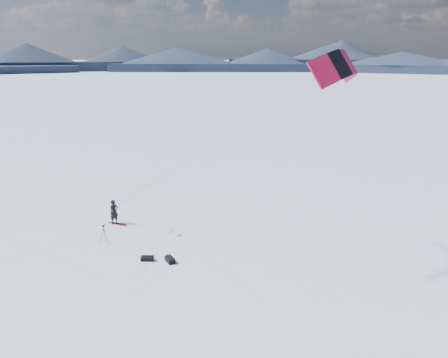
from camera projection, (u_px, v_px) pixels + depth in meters
The scene contains 9 objects.
ground at pixel (114, 246), 28.49m from camera, with size 1800.00×1800.00×0.00m, color white.
horizon_hills at pixel (109, 180), 27.26m from camera, with size 704.84×706.81×10.16m.
snow_tracks at pixel (118, 247), 28.34m from camera, with size 17.62×10.25×0.01m.
snowkiter at pixel (115, 224), 32.17m from camera, with size 0.67×0.44×1.84m, color black.
snowboard at pixel (118, 224), 32.08m from camera, with size 1.50×0.28×0.04m, color maroon.
tripod at pixel (104, 232), 28.46m from camera, with size 0.57×0.62×1.35m.
gear_bag_a at pixel (147, 258), 26.37m from camera, with size 0.84×0.67×0.34m.
gear_bag_b at pixel (170, 260), 26.20m from camera, with size 0.89×0.75×0.37m.
power_kite at pixel (339, 67), 22.47m from camera, with size 16.70×5.92×10.96m.
Camera 1 is at (19.06, -19.34, 12.02)m, focal length 35.00 mm.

